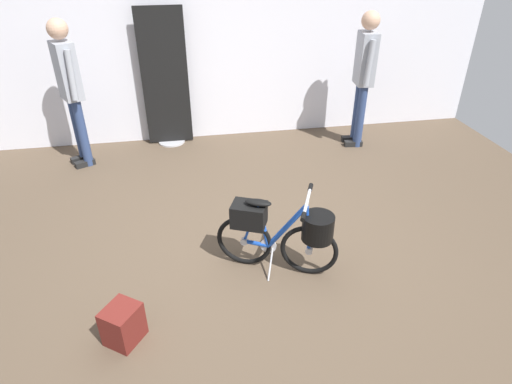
% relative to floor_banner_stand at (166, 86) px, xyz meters
% --- Properties ---
extents(ground_plane, '(7.54, 7.54, 0.00)m').
position_rel_floor_banner_stand_xyz_m(ground_plane, '(0.69, -2.72, -0.81)').
color(ground_plane, brown).
extents(back_wall, '(7.54, 0.10, 2.75)m').
position_rel_floor_banner_stand_xyz_m(back_wall, '(0.69, 0.19, 0.57)').
color(back_wall, silver).
rests_on(back_wall, ground_plane).
extents(floor_banner_stand, '(0.60, 0.36, 1.79)m').
position_rel_floor_banner_stand_xyz_m(floor_banner_stand, '(0.00, 0.00, 0.00)').
color(floor_banner_stand, '#B7B7BC').
rests_on(floor_banner_stand, ground_plane).
extents(folding_bike_foreground, '(0.98, 0.58, 0.74)m').
position_rel_floor_banner_stand_xyz_m(folding_bike_foreground, '(0.90, -2.88, -0.41)').
color(folding_bike_foreground, black).
rests_on(folding_bike_foreground, ground_plane).
extents(visitor_near_wall, '(0.30, 0.53, 1.74)m').
position_rel_floor_banner_stand_xyz_m(visitor_near_wall, '(2.52, -0.50, 0.20)').
color(visitor_near_wall, navy).
rests_on(visitor_near_wall, ground_plane).
extents(visitor_browsing, '(0.37, 0.48, 1.74)m').
position_rel_floor_banner_stand_xyz_m(visitor_browsing, '(-1.08, -0.44, 0.20)').
color(visitor_browsing, navy).
rests_on(visitor_browsing, ground_plane).
extents(backpack_on_floor, '(0.32, 0.33, 0.29)m').
position_rel_floor_banner_stand_xyz_m(backpack_on_floor, '(-0.38, -3.42, -0.66)').
color(backpack_on_floor, maroon).
rests_on(backpack_on_floor, ground_plane).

